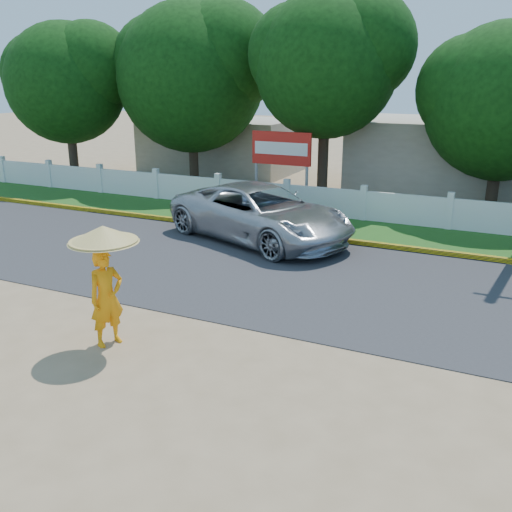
{
  "coord_description": "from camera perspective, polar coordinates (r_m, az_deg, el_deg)",
  "views": [
    {
      "loc": [
        5.05,
        -8.8,
        5.12
      ],
      "look_at": [
        0.0,
        2.0,
        1.3
      ],
      "focal_mm": 40.0,
      "sensor_mm": 36.0,
      "label": 1
    }
  ],
  "objects": [
    {
      "name": "curb",
      "position": [
        18.3,
        8.06,
        1.59
      ],
      "size": [
        40.0,
        0.18,
        0.16
      ],
      "primitive_type": "cube",
      "color": "yellow",
      "rests_on": "ground"
    },
    {
      "name": "ground",
      "position": [
        11.37,
        -4.33,
        -9.06
      ],
      "size": [
        120.0,
        120.0,
        0.0
      ],
      "primitive_type": "plane",
      "color": "#9E8460",
      "rests_on": "ground"
    },
    {
      "name": "building_near",
      "position": [
        27.11,
        20.78,
        9.16
      ],
      "size": [
        10.0,
        6.0,
        3.2
      ],
      "primitive_type": "cube",
      "color": "#B7AD99",
      "rests_on": "ground"
    },
    {
      "name": "tree_row",
      "position": [
        23.18,
        17.4,
        16.53
      ],
      "size": [
        39.58,
        8.16,
        8.57
      ],
      "color": "#473828",
      "rests_on": "ground"
    },
    {
      "name": "road",
      "position": [
        15.12,
        4.02,
        -2.04
      ],
      "size": [
        60.0,
        7.0,
        0.02
      ],
      "primitive_type": "cube",
      "color": "#38383A",
      "rests_on": "ground"
    },
    {
      "name": "fence",
      "position": [
        21.13,
        10.67,
        4.96
      ],
      "size": [
        40.0,
        0.1,
        1.1
      ],
      "primitive_type": "cube",
      "color": "silver",
      "rests_on": "ground"
    },
    {
      "name": "vehicle",
      "position": [
        18.19,
        0.46,
        4.3
      ],
      "size": [
        6.99,
        4.98,
        1.77
      ],
      "primitive_type": "imported",
      "rotation": [
        0.0,
        0.0,
        1.21
      ],
      "color": "#ABAEB3",
      "rests_on": "ground"
    },
    {
      "name": "grass_verge",
      "position": [
        19.9,
        9.51,
        2.64
      ],
      "size": [
        60.0,
        3.5,
        0.03
      ],
      "primitive_type": "cube",
      "color": "#2D601E",
      "rests_on": "ground"
    },
    {
      "name": "building_far",
      "position": [
        31.84,
        -3.4,
        11.02
      ],
      "size": [
        8.0,
        5.0,
        2.8
      ],
      "primitive_type": "cube",
      "color": "#B7AD99",
      "rests_on": "ground"
    },
    {
      "name": "billboard",
      "position": [
        23.04,
        2.54,
        10.31
      ],
      "size": [
        2.5,
        0.13,
        2.95
      ],
      "color": "gray",
      "rests_on": "ground"
    },
    {
      "name": "monk_with_parasol",
      "position": [
        11.24,
        -14.87,
        -1.21
      ],
      "size": [
        1.33,
        1.33,
        2.43
      ],
      "color": "orange",
      "rests_on": "ground"
    }
  ]
}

